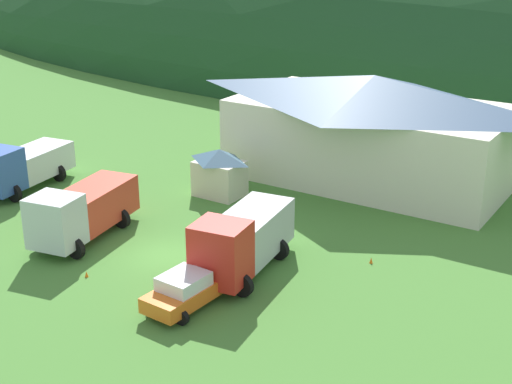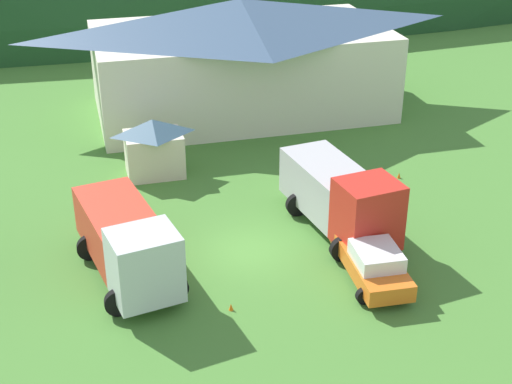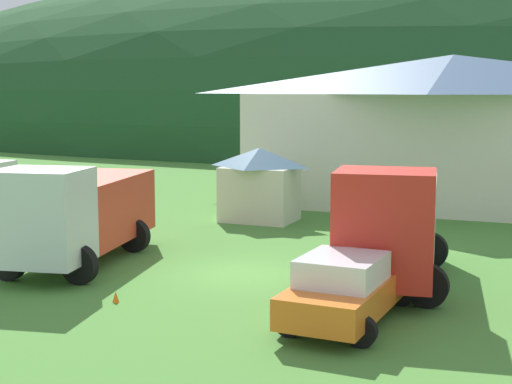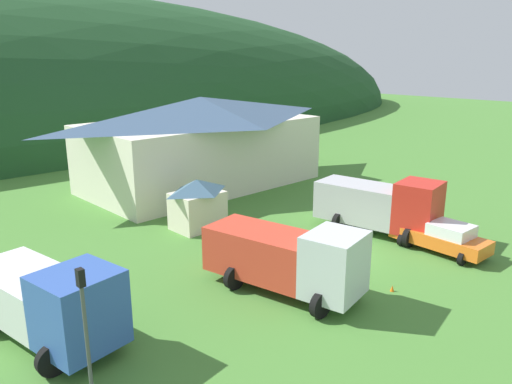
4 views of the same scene
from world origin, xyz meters
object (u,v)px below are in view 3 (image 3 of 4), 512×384
play_shed_cream (260,183)px  crane_truck_red (390,221)px  tow_truck_silver (75,211)px  depot_building (451,128)px  traffic_cone_mid_row (116,302)px  service_pickup_orange (348,287)px

play_shed_cream → crane_truck_red: (7.14, -8.11, 0.21)m
crane_truck_red → tow_truck_silver: bearing=-90.1°
tow_truck_silver → play_shed_cream: bearing=155.6°
depot_building → play_shed_cream: depot_building is taller
traffic_cone_mid_row → tow_truck_silver: bearing=137.3°
tow_truck_silver → service_pickup_orange: size_ratio=1.45×
depot_building → tow_truck_silver: depot_building is taller
tow_truck_silver → service_pickup_orange: (9.32, -2.49, -0.85)m
play_shed_cream → tow_truck_silver: bearing=-103.7°
depot_building → crane_truck_red: depot_building is taller
depot_building → service_pickup_orange: depot_building is taller
tow_truck_silver → service_pickup_orange: bearing=64.3°
tow_truck_silver → traffic_cone_mid_row: size_ratio=13.16×
depot_building → tow_truck_silver: (-8.89, -17.46, -1.94)m
play_shed_cream → tow_truck_silver: size_ratio=0.42×
tow_truck_silver → service_pickup_orange: tow_truck_silver is taller
tow_truck_silver → traffic_cone_mid_row: bearing=36.5°
tow_truck_silver → depot_building: bearing=142.3°
depot_building → play_shed_cream: (-6.58, -7.98, -2.05)m
tow_truck_silver → crane_truck_red: (9.45, 1.36, 0.09)m
depot_building → tow_truck_silver: bearing=-117.0°
depot_building → crane_truck_red: 16.21m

